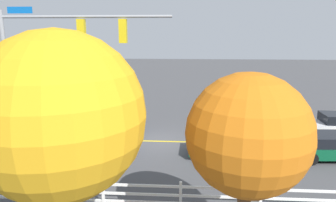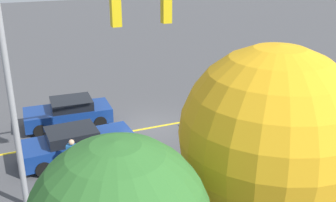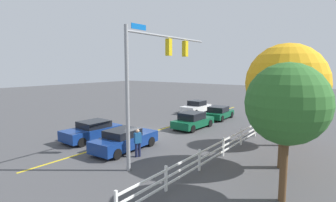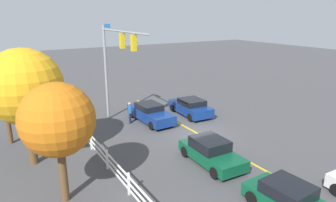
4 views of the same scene
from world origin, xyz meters
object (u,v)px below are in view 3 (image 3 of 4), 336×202
at_px(car_2, 125,140).
at_px(tree_2, 286,84).
at_px(car_1, 219,113).
at_px(tree_0, 291,89).
at_px(tree_1, 287,104).
at_px(car_3, 92,131).
at_px(pedestrian, 138,142).
at_px(car_0, 196,107).
at_px(car_4, 193,121).

xyz_separation_m(car_2, tree_2, (-2.77, 8.96, 3.79)).
height_order(car_1, tree_0, tree_0).
bearing_deg(tree_2, car_2, -72.81).
relative_size(car_2, tree_1, 0.86).
xyz_separation_m(car_2, car_3, (-0.31, -3.66, 0.00)).
bearing_deg(pedestrian, car_1, -58.09).
distance_m(car_0, tree_1, 21.12).
relative_size(car_3, car_4, 1.02).
xyz_separation_m(car_2, pedestrian, (0.46, 1.56, 0.24)).
height_order(car_0, car_3, car_0).
bearing_deg(pedestrian, tree_2, -129.92).
relative_size(car_2, pedestrian, 2.83).
xyz_separation_m(car_3, tree_0, (-7.02, 11.91, 3.19)).
bearing_deg(tree_0, pedestrian, -40.67).
bearing_deg(car_2, tree_1, -97.67).
distance_m(car_0, car_2, 15.43).
relative_size(pedestrian, tree_2, 0.26).
height_order(car_3, car_4, car_4).
bearing_deg(car_3, car_2, 88.00).
xyz_separation_m(car_0, pedestrian, (15.49, 5.04, 0.25)).
relative_size(car_4, tree_1, 0.77).
bearing_deg(car_0, car_2, 14.56).
distance_m(car_1, pedestrian, 13.73).
bearing_deg(car_1, tree_2, -143.20).
distance_m(car_4, tree_0, 8.59).
xyz_separation_m(tree_0, tree_2, (4.57, 0.71, 0.60)).
xyz_separation_m(car_4, tree_0, (0.62, 7.95, 3.19)).
height_order(car_4, tree_1, tree_1).
xyz_separation_m(car_4, pedestrian, (8.41, 1.25, 0.24)).
distance_m(car_4, tree_1, 13.50).
bearing_deg(tree_1, car_4, -133.15).
bearing_deg(tree_1, tree_0, -169.07).
distance_m(car_3, tree_1, 13.97).
bearing_deg(tree_2, tree_1, 13.47).
relative_size(car_0, car_2, 0.86).
xyz_separation_m(car_1, pedestrian, (13.67, 1.29, 0.29)).
bearing_deg(car_4, car_0, 29.99).
bearing_deg(car_4, pedestrian, -169.69).
bearing_deg(tree_1, car_3, -95.57).
bearing_deg(car_2, car_1, -3.01).
distance_m(car_3, tree_0, 14.19).
bearing_deg(pedestrian, car_2, 10.20).
bearing_deg(car_2, car_3, 83.23).
bearing_deg(car_0, pedestrian, 19.54).
height_order(car_0, car_2, car_0).
relative_size(tree_0, tree_1, 0.99).
bearing_deg(car_0, tree_1, 41.29).
relative_size(car_3, tree_2, 0.66).
height_order(pedestrian, tree_1, tree_1).
bearing_deg(car_3, tree_0, 123.44).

